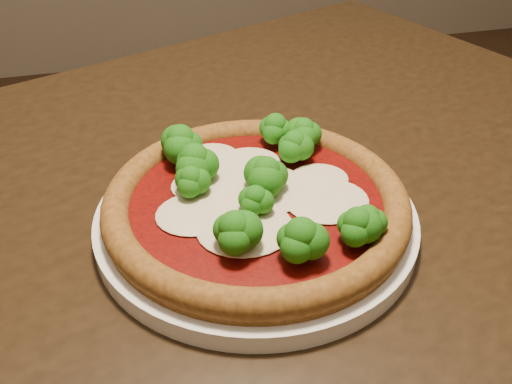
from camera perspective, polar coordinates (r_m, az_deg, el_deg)
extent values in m
cube|color=black|center=(0.60, -1.54, -1.57)|extent=(1.29, 1.14, 0.04)
cylinder|color=black|center=(1.29, 7.82, 0.53)|extent=(0.06, 0.06, 0.71)
cylinder|color=white|center=(0.54, 0.00, -2.67)|extent=(0.30, 0.30, 0.02)
cylinder|color=brown|center=(0.53, 0.02, -1.50)|extent=(0.28, 0.28, 0.01)
torus|color=brown|center=(0.52, 0.02, -0.89)|extent=(0.28, 0.28, 0.03)
cylinder|color=#670804|center=(0.52, 0.02, -0.85)|extent=(0.23, 0.23, 0.00)
ellipsoid|color=beige|center=(0.58, -4.54, 3.57)|extent=(0.06, 0.05, 0.00)
ellipsoid|color=beige|center=(0.51, -6.08, -2.13)|extent=(0.07, 0.06, 0.01)
ellipsoid|color=beige|center=(0.53, -0.41, 0.28)|extent=(0.10, 0.09, 0.01)
ellipsoid|color=beige|center=(0.52, 7.12, -0.84)|extent=(0.08, 0.07, 0.01)
ellipsoid|color=beige|center=(0.54, -5.22, 0.72)|extent=(0.06, 0.06, 0.01)
ellipsoid|color=beige|center=(0.57, -0.80, 2.89)|extent=(0.07, 0.06, 0.01)
ellipsoid|color=beige|center=(0.49, -1.08, -3.63)|extent=(0.09, 0.08, 0.01)
ellipsoid|color=beige|center=(0.55, 6.30, 1.35)|extent=(0.06, 0.05, 0.00)
ellipsoid|color=#268A16|center=(0.54, -6.14, 3.16)|extent=(0.05, 0.05, 0.04)
ellipsoid|color=#268A16|center=(0.60, 1.94, 6.58)|extent=(0.04, 0.04, 0.03)
ellipsoid|color=#268A16|center=(0.45, -2.14, -3.72)|extent=(0.05, 0.05, 0.04)
ellipsoid|color=#268A16|center=(0.59, 4.79, 6.12)|extent=(0.04, 0.04, 0.03)
ellipsoid|color=#268A16|center=(0.57, 3.86, 4.82)|extent=(0.04, 0.04, 0.03)
ellipsoid|color=#268A16|center=(0.47, 10.11, -3.12)|extent=(0.04, 0.04, 0.04)
ellipsoid|color=#268A16|center=(0.52, 1.05, 1.92)|extent=(0.05, 0.05, 0.04)
ellipsoid|color=#268A16|center=(0.57, -7.53, 5.10)|extent=(0.05, 0.05, 0.04)
ellipsoid|color=#268A16|center=(0.49, -0.05, -0.64)|extent=(0.03, 0.03, 0.03)
ellipsoid|color=#268A16|center=(0.45, 4.54, -4.45)|extent=(0.05, 0.05, 0.04)
ellipsoid|color=#268A16|center=(0.52, -6.50, 1.27)|extent=(0.04, 0.04, 0.03)
ellipsoid|color=#268A16|center=(0.48, 11.04, -2.69)|extent=(0.04, 0.04, 0.03)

